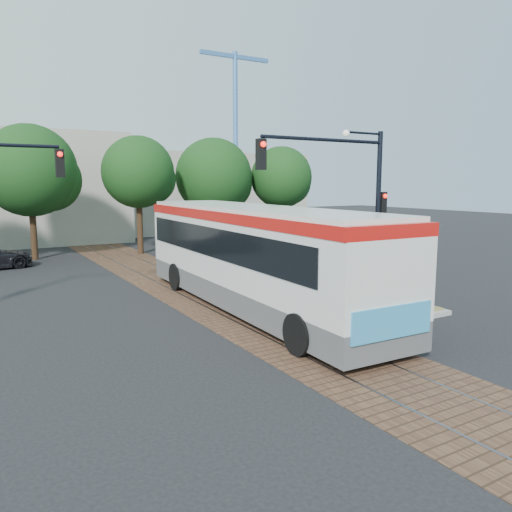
# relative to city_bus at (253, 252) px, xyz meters

# --- Properties ---
(ground) EXTENTS (120.00, 120.00, 0.00)m
(ground) POSITION_rel_city_bus_xyz_m (-0.65, -0.61, -2.00)
(ground) COLOR black
(ground) RESTS_ON ground
(trackbed) EXTENTS (3.60, 40.00, 0.02)m
(trackbed) POSITION_rel_city_bus_xyz_m (-0.65, 3.39, -1.99)
(trackbed) COLOR brown
(trackbed) RESTS_ON ground
(tree_row) EXTENTS (26.40, 5.60, 7.67)m
(tree_row) POSITION_rel_city_bus_xyz_m (0.56, 15.81, 2.85)
(tree_row) COLOR #382314
(tree_row) RESTS_ON ground
(warehouses) EXTENTS (40.00, 13.00, 8.00)m
(warehouses) POSITION_rel_city_bus_xyz_m (-1.18, 28.14, 1.81)
(warehouses) COLOR #ADA899
(warehouses) RESTS_ON ground
(crane) EXTENTS (8.00, 0.50, 18.00)m
(crane) POSITION_rel_city_bus_xyz_m (17.35, 33.39, 8.88)
(crane) COLOR #3F72B2
(crane) RESTS_ON ground
(city_bus) EXTENTS (3.25, 13.49, 3.59)m
(city_bus) POSITION_rel_city_bus_xyz_m (0.00, 0.00, 0.00)
(city_bus) COLOR #4B4B4E
(city_bus) RESTS_ON ground
(traffic_island) EXTENTS (2.20, 5.20, 1.13)m
(traffic_island) POSITION_rel_city_bus_xyz_m (4.17, -1.50, -1.67)
(traffic_island) COLOR gray
(traffic_island) RESTS_ON ground
(signal_pole_main) EXTENTS (5.49, 0.46, 6.00)m
(signal_pole_main) POSITION_rel_city_bus_xyz_m (3.21, -1.41, 2.16)
(signal_pole_main) COLOR black
(signal_pole_main) RESTS_ON ground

